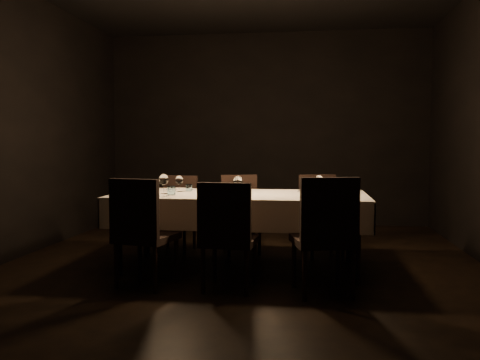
# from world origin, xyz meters

# --- Properties ---
(room) EXTENTS (5.01, 6.01, 3.01)m
(room) POSITION_xyz_m (0.00, 0.00, 1.50)
(room) COLOR black
(room) RESTS_ON ground
(dining_table) EXTENTS (2.52, 1.12, 0.76)m
(dining_table) POSITION_xyz_m (0.00, 0.00, 0.69)
(dining_table) COLOR black
(dining_table) RESTS_ON ground
(chair_near_left) EXTENTS (0.55, 0.55, 0.97)m
(chair_near_left) POSITION_xyz_m (-0.75, -0.81, 0.53)
(chair_near_left) COLOR black
(chair_near_left) RESTS_ON ground
(place_setting_near_left) EXTENTS (0.37, 0.42, 0.20)m
(place_setting_near_left) POSITION_xyz_m (-0.75, -0.22, 0.84)
(place_setting_near_left) COLOR white
(place_setting_near_left) RESTS_ON dining_table
(chair_near_center) EXTENTS (0.49, 0.49, 0.94)m
(chair_near_center) POSITION_xyz_m (0.00, -0.82, 0.52)
(chair_near_center) COLOR black
(chair_near_center) RESTS_ON ground
(place_setting_near_center) EXTENTS (0.33, 0.41, 0.18)m
(place_setting_near_center) POSITION_xyz_m (-0.00, -0.22, 0.83)
(place_setting_near_center) COLOR white
(place_setting_near_center) RESTS_ON dining_table
(chair_near_right) EXTENTS (0.58, 0.58, 1.00)m
(chair_near_right) POSITION_xyz_m (0.82, -0.84, 0.54)
(chair_near_right) COLOR black
(chair_near_right) RESTS_ON ground
(place_setting_near_right) EXTENTS (0.30, 0.39, 0.16)m
(place_setting_near_right) POSITION_xyz_m (0.79, -0.22, 0.83)
(place_setting_near_right) COLOR white
(place_setting_near_right) RESTS_ON dining_table
(chair_far_left) EXTENTS (0.46, 0.46, 0.88)m
(chair_far_left) POSITION_xyz_m (-0.86, 0.83, 0.49)
(chair_far_left) COLOR black
(chair_far_left) RESTS_ON ground
(place_setting_far_left) EXTENTS (0.31, 0.40, 0.17)m
(place_setting_far_left) POSITION_xyz_m (-0.65, 0.22, 0.83)
(place_setting_far_left) COLOR white
(place_setting_far_left) RESTS_ON dining_table
(chair_far_center) EXTENTS (0.54, 0.54, 0.90)m
(chair_far_center) POSITION_xyz_m (-0.11, 0.83, 0.50)
(chair_far_center) COLOR black
(chair_far_center) RESTS_ON ground
(place_setting_far_center) EXTENTS (0.31, 0.40, 0.17)m
(place_setting_far_center) POSITION_xyz_m (-0.03, 0.22, 0.83)
(place_setting_far_center) COLOR white
(place_setting_far_center) RESTS_ON dining_table
(chair_far_right) EXTENTS (0.55, 0.55, 0.91)m
(chair_far_right) POSITION_xyz_m (0.81, 0.81, 0.50)
(chair_far_right) COLOR black
(chair_far_right) RESTS_ON ground
(place_setting_far_right) EXTENTS (0.35, 0.41, 0.19)m
(place_setting_far_right) POSITION_xyz_m (0.79, 0.22, 0.83)
(place_setting_far_right) COLOR white
(place_setting_far_right) RESTS_ON dining_table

